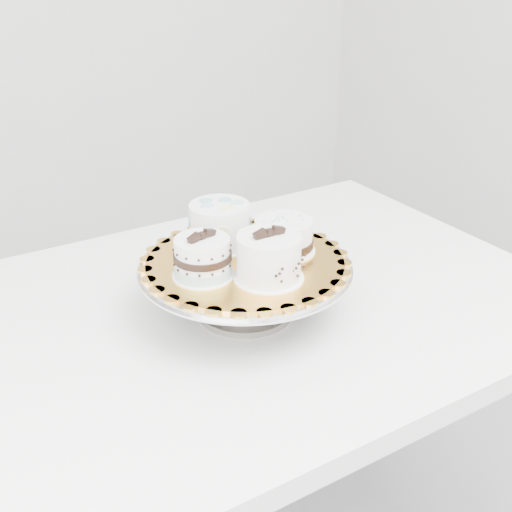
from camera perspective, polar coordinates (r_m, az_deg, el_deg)
table at (r=1.26m, az=-2.29°, el=-7.14°), size 1.33×0.95×0.75m
cake_stand at (r=1.16m, az=-0.96°, el=-2.04°), size 0.38×0.38×0.10m
cake_board at (r=1.14m, az=-0.97°, el=-0.48°), size 0.36×0.36×0.01m
cake_swirl at (r=1.06m, az=1.15°, el=-0.21°), size 0.12×0.12×0.10m
cake_banded at (r=1.08m, az=-4.77°, el=-0.25°), size 0.11×0.11×0.09m
cake_dots at (r=1.18m, az=-3.23°, el=2.82°), size 0.13×0.13×0.08m
cake_ribbon at (r=1.16m, az=2.51°, el=1.75°), size 0.13×0.13×0.06m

